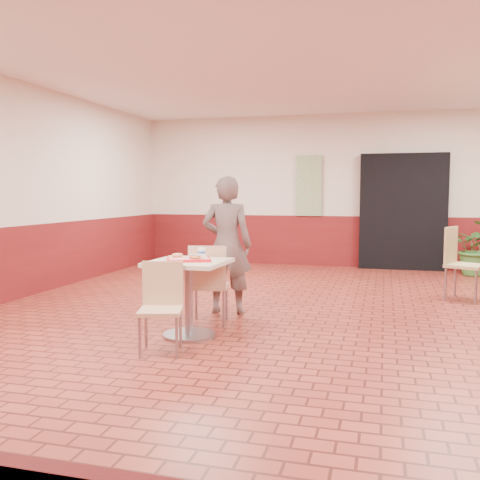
% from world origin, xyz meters
% --- Properties ---
extents(room_shell, '(8.01, 10.01, 3.01)m').
position_xyz_m(room_shell, '(0.00, 0.00, 1.50)').
color(room_shell, maroon).
rests_on(room_shell, ground).
extents(wainscot_band, '(8.00, 10.00, 1.00)m').
position_xyz_m(wainscot_band, '(0.00, 0.00, 0.50)').
color(wainscot_band, '#5C1113').
rests_on(wainscot_band, ground).
extents(corridor_doorway, '(1.60, 0.22, 2.20)m').
position_xyz_m(corridor_doorway, '(1.20, 4.88, 1.10)').
color(corridor_doorway, black).
rests_on(corridor_doorway, ground).
extents(promo_poster, '(0.50, 0.03, 1.20)m').
position_xyz_m(promo_poster, '(-0.60, 4.94, 1.60)').
color(promo_poster, gray).
rests_on(promo_poster, wainscot_band).
extents(main_table, '(0.74, 0.74, 0.78)m').
position_xyz_m(main_table, '(-1.02, -0.71, 0.52)').
color(main_table, beige).
rests_on(main_table, ground).
extents(chair_main_front, '(0.47, 0.47, 0.82)m').
position_xyz_m(chair_main_front, '(-1.09, -1.25, 0.46)').
color(chair_main_front, tan).
rests_on(chair_main_front, ground).
extents(chair_main_back, '(0.48, 0.48, 0.89)m').
position_xyz_m(chair_main_back, '(-0.98, -0.21, 0.50)').
color(chair_main_back, tan).
rests_on(chair_main_back, ground).
extents(customer, '(0.64, 0.45, 1.66)m').
position_xyz_m(customer, '(-0.96, 0.42, 0.83)').
color(customer, brown).
rests_on(customer, ground).
extents(serving_tray, '(0.43, 0.34, 0.03)m').
position_xyz_m(serving_tray, '(-1.02, -0.71, 0.79)').
color(serving_tray, red).
rests_on(serving_tray, main_table).
extents(ring_donut, '(0.12, 0.12, 0.04)m').
position_xyz_m(ring_donut, '(-1.16, -0.67, 0.82)').
color(ring_donut, '#D87F4E').
rests_on(ring_donut, serving_tray).
extents(long_john_donut, '(0.15, 0.09, 0.04)m').
position_xyz_m(long_john_donut, '(-0.93, -0.79, 0.82)').
color(long_john_donut, '#E38642').
rests_on(long_john_donut, serving_tray).
extents(paper_cup, '(0.08, 0.08, 0.10)m').
position_xyz_m(paper_cup, '(-0.91, -0.65, 0.85)').
color(paper_cup, white).
rests_on(paper_cup, serving_tray).
extents(chair_second_left, '(0.61, 0.61, 0.99)m').
position_xyz_m(chair_second_left, '(1.87, 2.06, 0.55)').
color(chair_second_left, tan).
rests_on(chair_second_left, ground).
extents(potted_plant, '(0.99, 0.89, 0.98)m').
position_xyz_m(potted_plant, '(2.47, 4.40, 0.49)').
color(potted_plant, '#366F2C').
rests_on(potted_plant, ground).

